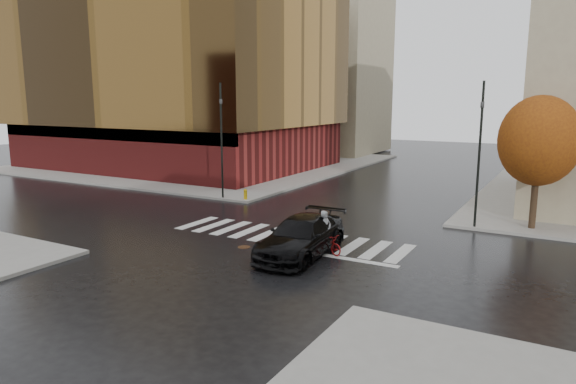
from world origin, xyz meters
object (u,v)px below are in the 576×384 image
(traffic_light_ne, at_px, (480,145))
(fire_hydrant, at_px, (245,194))
(traffic_light_nw, at_px, (221,133))
(sedan, at_px, (301,237))
(cyclist, at_px, (326,239))

(traffic_light_ne, distance_m, fire_hydrant, 14.46)
(traffic_light_nw, height_order, traffic_light_ne, traffic_light_nw)
(sedan, bearing_deg, traffic_light_ne, 53.38)
(fire_hydrant, bearing_deg, traffic_light_ne, -0.82)
(traffic_light_nw, bearing_deg, cyclist, 41.30)
(cyclist, relative_size, traffic_light_ne, 0.25)
(sedan, bearing_deg, traffic_light_nw, 138.96)
(traffic_light_ne, bearing_deg, sedan, 74.76)
(fire_hydrant, bearing_deg, sedan, -44.54)
(sedan, xyz_separation_m, traffic_light_nw, (-10.07, 8.10, 3.49))
(traffic_light_nw, xyz_separation_m, traffic_light_ne, (15.62, 0.00, -0.09))
(traffic_light_nw, bearing_deg, sedan, 36.42)
(traffic_light_ne, bearing_deg, fire_hydrant, 18.33)
(cyclist, relative_size, fire_hydrant, 2.73)
(traffic_light_nw, distance_m, traffic_light_ne, 15.62)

